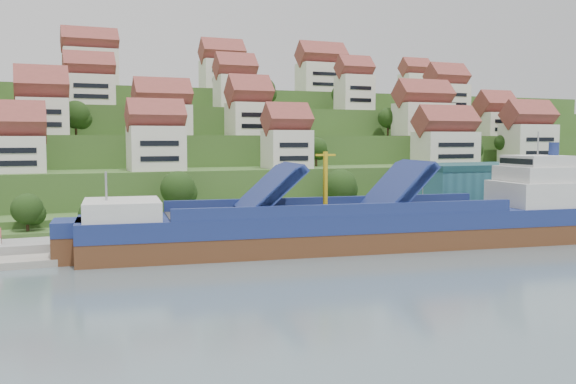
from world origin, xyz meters
name	(u,v)px	position (x,y,z in m)	size (l,w,h in m)	color
ground	(363,247)	(0.00, 0.00, 0.00)	(300.00, 300.00, 0.00)	slate
quay	(416,223)	(20.00, 15.00, 1.10)	(180.00, 14.00, 2.20)	gray
hillside	(198,160)	(0.00, 103.55, 10.66)	(260.00, 128.00, 31.00)	#2D4C1E
hillside_village	(237,107)	(-0.81, 61.69, 25.00)	(153.54, 62.81, 29.41)	silver
hillside_trees	(223,141)	(-9.24, 45.39, 16.82)	(142.80, 62.56, 31.14)	#203C14
warehouse	(538,186)	(52.00, 17.00, 7.20)	(60.00, 15.00, 10.00)	#275C69
flagpole	(423,195)	(18.11, 10.00, 6.88)	(1.28, 0.16, 8.00)	gray
cargo_ship	(364,226)	(0.05, -0.33, 3.44)	(83.07, 23.06, 18.27)	#542F19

